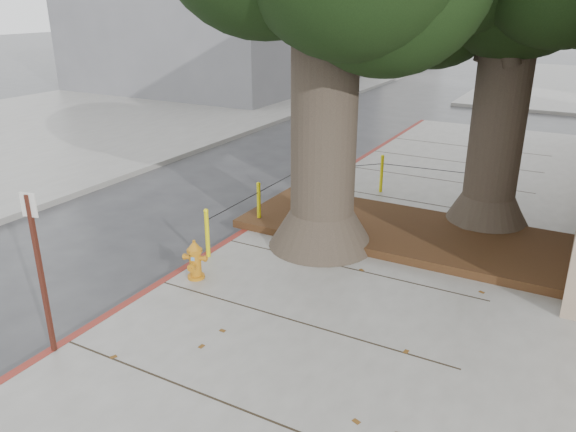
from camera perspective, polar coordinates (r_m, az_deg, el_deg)
name	(u,v)px	position (r m, az deg, el deg)	size (l,w,h in m)	color
ground	(262,320)	(8.79, -2.61, -10.49)	(140.00, 140.00, 0.00)	#28282B
sidewalk_opposite	(98,117)	(24.70, -18.75, 9.50)	(14.00, 60.00, 0.15)	slate
curb_red	(242,235)	(11.59, -4.65, -1.93)	(0.14, 26.00, 0.16)	maroon
planter_bed	(400,231)	(11.56, 11.36, -1.52)	(6.40, 2.60, 0.16)	black
bollard_ring	(331,191)	(12.41, 4.43, 2.56)	(3.79, 5.39, 0.95)	yellow
fire_hydrant	(195,260)	(9.64, -9.43, -4.42)	(0.37, 0.36, 0.70)	orange
signpost	(39,266)	(7.87, -23.93, -4.62)	(0.22, 0.06, 2.26)	#471911
car_dark	(268,84)	(29.23, -2.02, 13.26)	(1.65, 4.05, 1.18)	black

